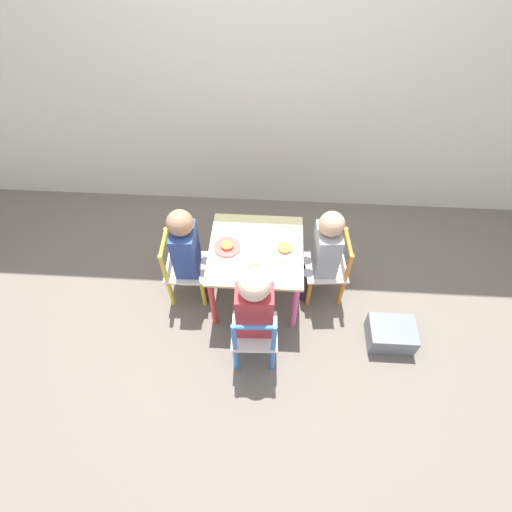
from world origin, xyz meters
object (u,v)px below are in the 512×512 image
child_front (255,307)px  storage_bin (391,334)px  chair_blue (254,336)px  plate_front (254,271)px  chair_yellow (183,269)px  child_left (188,249)px  plate_left (227,247)px  chair_orange (329,268)px  kids_table (256,256)px  child_right (323,250)px  plate_right (285,249)px

child_front → storage_bin: child_front is taller
chair_blue → plate_front: size_ratio=3.09×
chair_yellow → child_front: (0.49, -0.39, 0.22)m
child_left → plate_left: 0.24m
chair_orange → plate_front: chair_orange is taller
kids_table → chair_blue: chair_blue is taller
chair_orange → plate_front: 0.56m
child_left → storage_bin: size_ratio=2.68×
chair_blue → plate_left: chair_blue is taller
chair_yellow → child_front: bearing=-131.2°
plate_front → chair_yellow: bearing=161.8°
plate_left → plate_front: same height
child_right → child_front: bearing=-46.1°
storage_bin → child_front: bearing=-173.5°
chair_orange → plate_front: bearing=-70.4°
child_front → plate_left: size_ratio=4.82×
plate_front → plate_right: bearing=45.0°
child_right → child_front: (-0.39, -0.45, 0.04)m
plate_right → plate_left: (-0.35, 0.00, -0.00)m
child_right → chair_yellow: bearing=-91.3°
child_front → plate_left: 0.45m
kids_table → chair_orange: chair_orange is taller
plate_left → plate_front: 0.25m
chair_blue → child_right: size_ratio=0.69×
chair_yellow → child_front: child_front is taller
chair_blue → child_left: size_ratio=0.68×
chair_yellow → plate_left: 0.37m
chair_orange → chair_yellow: 0.94m
chair_yellow → child_right: bearing=-88.9°
chair_orange → storage_bin: (0.39, -0.36, -0.18)m
kids_table → chair_yellow: chair_yellow is taller
kids_table → child_left: (-0.41, -0.02, 0.06)m
kids_table → child_right: 0.41m
chair_yellow → child_left: 0.20m
kids_table → plate_right: (0.17, 0.00, 0.08)m
plate_front → child_right: bearing=26.9°
child_left → child_front: bearing=-135.1°
chair_orange → plate_right: bearing=-87.3°
child_front → plate_front: 0.24m
child_front → storage_bin: (0.84, 0.10, -0.40)m
child_right → child_front: child_front is taller
child_right → child_front: size_ratio=0.94×
plate_right → kids_table: bearing=180.0°
kids_table → plate_front: size_ratio=3.41×
chair_yellow → plate_right: chair_yellow is taller
plate_left → plate_front: bearing=-45.0°
chair_yellow → plate_right: 0.68m
kids_table → child_left: 0.42m
child_right → plate_front: (-0.41, -0.21, 0.03)m
child_left → plate_right: size_ratio=3.88×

